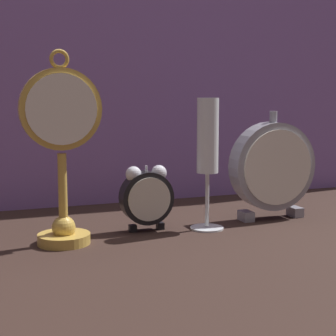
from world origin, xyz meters
The scene contains 6 objects.
ground_plane centered at (0.00, 0.00, 0.00)m, with size 4.00×4.00×0.00m, color black.
fabric_backdrop_drape centered at (0.00, 0.33, 0.39)m, with size 1.46×0.01×0.77m, color #8460A8.
pocket_watch_on_stand centered at (-0.19, 0.04, 0.14)m, with size 0.13×0.08×0.30m.
alarm_clock_twin_bell centered at (-0.04, 0.07, 0.06)m, with size 0.09×0.03×0.11m.
mantel_clock_silver centered at (0.20, 0.07, 0.10)m, with size 0.16×0.04×0.20m.
champagne_flute centered at (0.06, 0.05, 0.14)m, with size 0.06×0.06×0.23m.
Camera 1 is at (-0.34, -0.82, 0.24)m, focal length 60.00 mm.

